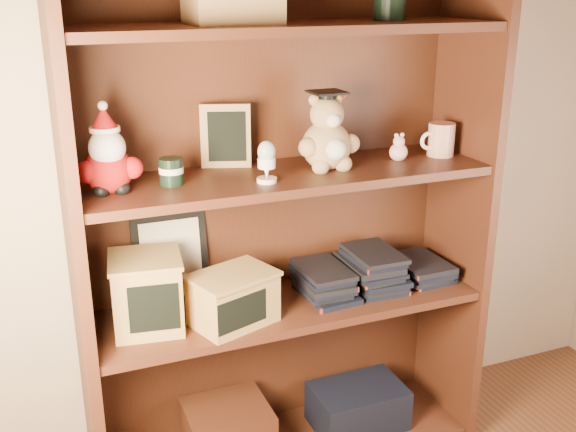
% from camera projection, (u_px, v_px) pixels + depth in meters
% --- Properties ---
extents(bookcase, '(1.20, 0.35, 1.60)m').
position_uv_depth(bookcase, '(281.00, 224.00, 1.97)').
color(bookcase, '#462114').
rests_on(bookcase, ground).
extents(shelf_lower, '(1.14, 0.33, 0.02)m').
position_uv_depth(shelf_lower, '(288.00, 305.00, 2.01)').
color(shelf_lower, '#462114').
rests_on(shelf_lower, ground).
extents(shelf_upper, '(1.14, 0.33, 0.02)m').
position_uv_depth(shelf_upper, '(288.00, 176.00, 1.88)').
color(shelf_upper, '#462114').
rests_on(shelf_upper, ground).
extents(santa_plush, '(0.17, 0.12, 0.24)m').
position_uv_depth(santa_plush, '(108.00, 159.00, 1.67)').
color(santa_plush, '#A50F0F').
rests_on(santa_plush, shelf_upper).
extents(teachers_tin, '(0.06, 0.06, 0.07)m').
position_uv_depth(teachers_tin, '(171.00, 171.00, 1.74)').
color(teachers_tin, black).
rests_on(teachers_tin, shelf_upper).
extents(chalkboard_plaque, '(0.14, 0.10, 0.18)m').
position_uv_depth(chalkboard_plaque, '(226.00, 137.00, 1.89)').
color(chalkboard_plaque, '#9E7547').
rests_on(chalkboard_plaque, shelf_upper).
extents(egg_cup, '(0.05, 0.05, 0.11)m').
position_uv_depth(egg_cup, '(267.00, 160.00, 1.76)').
color(egg_cup, white).
rests_on(egg_cup, shelf_upper).
extents(grad_teddy_bear, '(0.18, 0.16, 0.22)m').
position_uv_depth(grad_teddy_bear, '(328.00, 139.00, 1.88)').
color(grad_teddy_bear, tan).
rests_on(grad_teddy_bear, shelf_upper).
extents(pink_figurine, '(0.05, 0.05, 0.09)m').
position_uv_depth(pink_figurine, '(399.00, 150.00, 1.99)').
color(pink_figurine, beige).
rests_on(pink_figurine, shelf_upper).
extents(teacher_mug, '(0.11, 0.08, 0.10)m').
position_uv_depth(teacher_mug, '(440.00, 139.00, 2.03)').
color(teacher_mug, silver).
rests_on(teacher_mug, shelf_upper).
extents(certificate_frame, '(0.22, 0.06, 0.27)m').
position_uv_depth(certificate_frame, '(171.00, 258.00, 1.97)').
color(certificate_frame, black).
rests_on(certificate_frame, shelf_lower).
extents(treats_box, '(0.22, 0.22, 0.21)m').
position_uv_depth(treats_box, '(147.00, 292.00, 1.82)').
color(treats_box, '#B48B4A').
rests_on(treats_box, shelf_lower).
extents(pencils_box, '(0.27, 0.23, 0.15)m').
position_uv_depth(pencils_box, '(233.00, 298.00, 1.85)').
color(pencils_box, '#B48B4A').
rests_on(pencils_box, shelf_lower).
extents(book_stack_left, '(0.14, 0.20, 0.10)m').
position_uv_depth(book_stack_left, '(325.00, 281.00, 2.03)').
color(book_stack_left, black).
rests_on(book_stack_left, shelf_lower).
extents(book_stack_mid, '(0.14, 0.20, 0.13)m').
position_uv_depth(book_stack_mid, '(372.00, 268.00, 2.08)').
color(book_stack_mid, black).
rests_on(book_stack_mid, shelf_lower).
extents(book_stack_right, '(0.14, 0.20, 0.06)m').
position_uv_depth(book_stack_right, '(420.00, 269.00, 2.16)').
color(book_stack_right, black).
rests_on(book_stack_right, shelf_lower).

